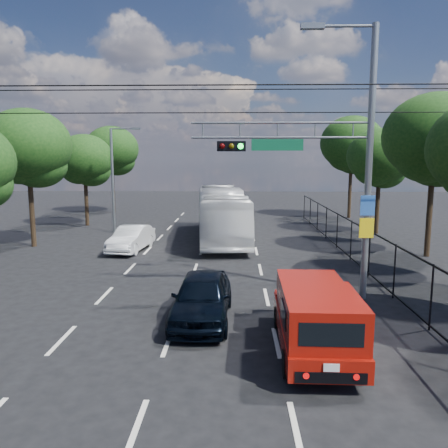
{
  "coord_description": "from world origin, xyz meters",
  "views": [
    {
      "loc": [
        1.86,
        -7.46,
        5.03
      ],
      "look_at": [
        1.46,
        7.35,
        2.8
      ],
      "focal_mm": 35.0,
      "sensor_mm": 36.0,
      "label": 1
    }
  ],
  "objects_px": {
    "red_pickup": "(315,316)",
    "white_bus": "(221,214)",
    "white_van": "(131,238)",
    "signal_mast": "(334,152)",
    "navy_hatchback": "(202,297)"
  },
  "relations": [
    {
      "from": "red_pickup",
      "to": "white_bus",
      "type": "xyz_separation_m",
      "value": [
        -2.98,
        16.18,
        0.64
      ]
    },
    {
      "from": "red_pickup",
      "to": "white_van",
      "type": "bearing_deg",
      "value": 121.87
    },
    {
      "from": "signal_mast",
      "to": "navy_hatchback",
      "type": "bearing_deg",
      "value": -152.28
    },
    {
      "from": "signal_mast",
      "to": "white_bus",
      "type": "distance_m",
      "value": 12.93
    },
    {
      "from": "red_pickup",
      "to": "white_van",
      "type": "relative_size",
      "value": 1.21
    },
    {
      "from": "navy_hatchback",
      "to": "signal_mast",
      "type": "bearing_deg",
      "value": 29.3
    },
    {
      "from": "navy_hatchback",
      "to": "white_bus",
      "type": "bearing_deg",
      "value": 91.07
    },
    {
      "from": "red_pickup",
      "to": "white_bus",
      "type": "relative_size",
      "value": 0.43
    },
    {
      "from": "red_pickup",
      "to": "navy_hatchback",
      "type": "relative_size",
      "value": 1.15
    },
    {
      "from": "signal_mast",
      "to": "white_bus",
      "type": "bearing_deg",
      "value": 110.48
    },
    {
      "from": "white_bus",
      "to": "white_van",
      "type": "bearing_deg",
      "value": -147.82
    },
    {
      "from": "signal_mast",
      "to": "red_pickup",
      "type": "relative_size",
      "value": 1.9
    },
    {
      "from": "white_bus",
      "to": "white_van",
      "type": "xyz_separation_m",
      "value": [
        -4.82,
        -3.64,
        -0.94
      ]
    },
    {
      "from": "navy_hatchback",
      "to": "white_van",
      "type": "bearing_deg",
      "value": 116.01
    },
    {
      "from": "navy_hatchback",
      "to": "white_bus",
      "type": "height_order",
      "value": "white_bus"
    }
  ]
}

